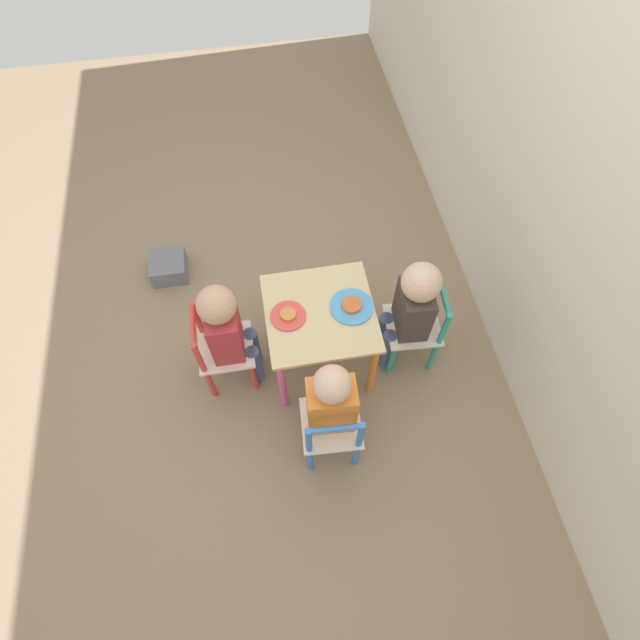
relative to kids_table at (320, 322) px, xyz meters
The scene contains 12 objects.
ground_plane 0.39m from the kids_table, ahead, with size 6.00×6.00×0.00m, color #8C755B.
house_wall 1.33m from the kids_table, 90.00° to the left, with size 6.00×0.06×2.60m.
kids_table is the anchor object (origin of this frame).
chair_red 0.50m from the kids_table, 90.20° to the right, with size 0.26×0.26×0.53m.
chair_teal 0.50m from the kids_table, 85.91° to the left, with size 0.28×0.28×0.53m.
chair_blue 0.50m from the kids_table, ahead, with size 0.28×0.28×0.53m.
child_front 0.42m from the kids_table, 90.20° to the right, with size 0.20×0.22×0.74m.
child_back 0.42m from the kids_table, 85.91° to the left, with size 0.21×0.23×0.74m.
child_right 0.42m from the kids_table, ahead, with size 0.21×0.21×0.73m.
plate_front 0.17m from the kids_table, 90.00° to the right, with size 0.16×0.16×0.03m.
plate_back 0.17m from the kids_table, 90.00° to the left, with size 0.20×0.20×0.03m.
storage_bin 1.10m from the kids_table, 132.73° to the right, with size 0.20×0.20×0.12m.
Camera 1 is at (1.18, -0.20, 2.39)m, focal length 28.00 mm.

